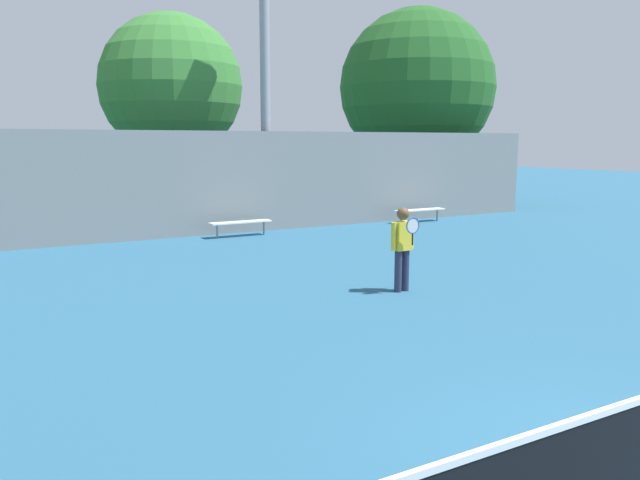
% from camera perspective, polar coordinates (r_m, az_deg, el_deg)
% --- Properties ---
extents(tennis_player, '(0.53, 0.42, 1.60)m').
position_cam_1_polar(tennis_player, '(11.80, 7.57, -0.38)').
color(tennis_player, '#282D47').
rests_on(tennis_player, ground_plane).
extents(bench_courtside_far, '(1.88, 0.40, 0.45)m').
position_cam_1_polar(bench_courtside_far, '(18.77, -7.26, 1.57)').
color(bench_courtside_far, white).
rests_on(bench_courtside_far, ground_plane).
extents(bench_adjacent_court, '(2.00, 0.40, 0.45)m').
position_cam_1_polar(bench_adjacent_court, '(22.25, 9.10, 2.69)').
color(bench_adjacent_court, white).
rests_on(bench_adjacent_court, ground_plane).
extents(light_pole_near_left, '(0.90, 0.60, 8.29)m').
position_cam_1_polar(light_pole_near_left, '(20.21, -5.03, 14.26)').
color(light_pole_near_left, '#939399').
rests_on(light_pole_near_left, ground_plane).
extents(back_fence, '(28.98, 0.06, 3.13)m').
position_cam_1_polar(back_fence, '(18.63, -14.57, 4.87)').
color(back_fence, gray).
rests_on(back_fence, ground_plane).
extents(tree_green_broad, '(6.66, 6.66, 8.45)m').
position_cam_1_polar(tree_green_broad, '(28.02, 8.85, 13.61)').
color(tree_green_broad, brown).
rests_on(tree_green_broad, ground_plane).
extents(tree_dark_dense, '(4.96, 4.96, 7.20)m').
position_cam_1_polar(tree_dark_dense, '(22.96, -13.45, 13.48)').
color(tree_dark_dense, brown).
rests_on(tree_dark_dense, ground_plane).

